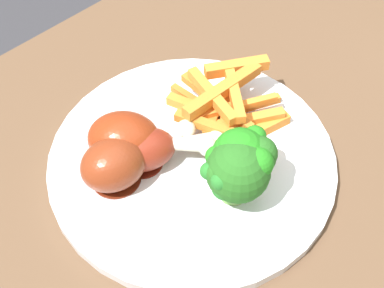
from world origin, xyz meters
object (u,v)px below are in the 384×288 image
at_px(carrot_fries_pile, 227,105).
at_px(broccoli_floret_middle, 240,157).
at_px(dining_table, 243,225).
at_px(chicken_drumstick_near, 148,149).
at_px(chicken_drumstick_extra, 119,162).
at_px(dinner_plate, 192,160).
at_px(broccoli_floret_back, 241,169).
at_px(broccoli_floret_front, 230,175).
at_px(chicken_drumstick_far, 128,139).

bearing_deg(carrot_fries_pile, broccoli_floret_middle, 49.49).
xyz_separation_m(dining_table, chicken_drumstick_near, (0.07, -0.07, 0.15)).
relative_size(chicken_drumstick_near, chicken_drumstick_extra, 0.92).
bearing_deg(dinner_plate, chicken_drumstick_extra, -25.48).
xyz_separation_m(dining_table, broccoli_floret_back, (0.04, 0.02, 0.17)).
relative_size(broccoli_floret_middle, chicken_drumstick_extra, 0.57).
bearing_deg(carrot_fries_pile, dining_table, 68.36).
relative_size(broccoli_floret_front, broccoli_floret_back, 0.87).
relative_size(dining_table, broccoli_floret_back, 16.36).
relative_size(dinner_plate, broccoli_floret_middle, 3.99).
height_order(dinner_plate, chicken_drumstick_near, chicken_drumstick_near).
relative_size(broccoli_floret_front, chicken_drumstick_extra, 0.50).
bearing_deg(chicken_drumstick_near, broccoli_floret_middle, 116.22).
distance_m(carrot_fries_pile, chicken_drumstick_near, 0.10).
bearing_deg(carrot_fries_pile, chicken_drumstick_extra, -9.53).
xyz_separation_m(broccoli_floret_back, carrot_fries_pile, (-0.06, -0.07, -0.02)).
bearing_deg(dining_table, broccoli_floret_middle, 14.53).
bearing_deg(broccoli_floret_middle, chicken_drumstick_extra, -50.60).
height_order(broccoli_floret_front, broccoli_floret_middle, broccoli_floret_middle).
height_order(dining_table, carrot_fries_pile, carrot_fries_pile).
bearing_deg(broccoli_floret_front, broccoli_floret_middle, -166.69).
xyz_separation_m(dinner_plate, chicken_drumstick_extra, (0.07, -0.03, 0.03)).
xyz_separation_m(dining_table, chicken_drumstick_far, (0.08, -0.09, 0.15)).
height_order(dining_table, dinner_plate, dinner_plate).
xyz_separation_m(chicken_drumstick_far, chicken_drumstick_extra, (0.02, 0.01, -0.00)).
bearing_deg(dinner_plate, chicken_drumstick_near, -36.43).
bearing_deg(dining_table, broccoli_floret_back, 22.55).
distance_m(broccoli_floret_middle, chicken_drumstick_far, 0.11).
relative_size(broccoli_floret_front, broccoli_floret_middle, 0.87).
bearing_deg(chicken_drumstick_near, chicken_drumstick_extra, -10.82).
bearing_deg(chicken_drumstick_extra, broccoli_floret_front, 121.27).
xyz_separation_m(carrot_fries_pile, chicken_drumstick_near, (0.09, -0.02, -0.00)).
xyz_separation_m(broccoli_floret_front, broccoli_floret_middle, (-0.02, -0.00, 0.01)).
distance_m(chicken_drumstick_near, chicken_drumstick_extra, 0.03).
height_order(broccoli_floret_front, carrot_fries_pile, broccoli_floret_front).
relative_size(carrot_fries_pile, chicken_drumstick_near, 1.23).
relative_size(broccoli_floret_middle, carrot_fries_pile, 0.51).
distance_m(dining_table, chicken_drumstick_far, 0.19).
relative_size(dinner_plate, carrot_fries_pile, 2.03).
bearing_deg(broccoli_floret_front, dinner_plate, -100.37).
distance_m(carrot_fries_pile, chicken_drumstick_far, 0.11).
bearing_deg(broccoli_floret_middle, carrot_fries_pile, -130.51).
bearing_deg(dinner_plate, dining_table, 129.69).
xyz_separation_m(dining_table, carrot_fries_pile, (-0.02, -0.06, 0.15)).
bearing_deg(carrot_fries_pile, broccoli_floret_back, 49.38).
relative_size(broccoli_floret_front, chicken_drumstick_far, 0.54).
relative_size(broccoli_floret_middle, chicken_drumstick_far, 0.62).
height_order(broccoli_floret_back, chicken_drumstick_extra, broccoli_floret_back).
xyz_separation_m(dinner_plate, carrot_fries_pile, (-0.06, -0.01, 0.03)).
bearing_deg(broccoli_floret_back, carrot_fries_pile, -130.62).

